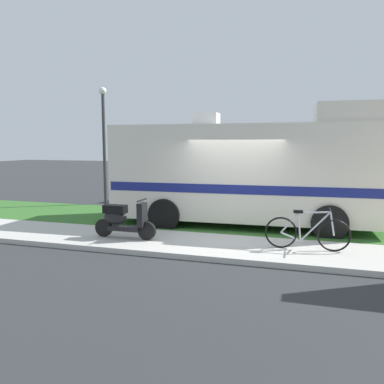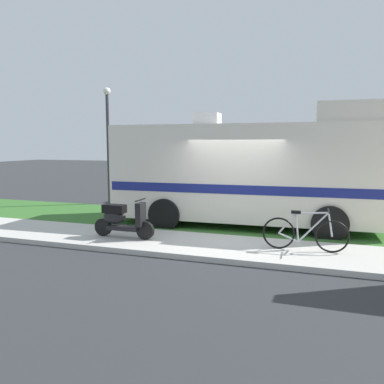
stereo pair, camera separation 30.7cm
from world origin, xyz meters
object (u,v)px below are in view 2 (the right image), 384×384
Objects in this scene: street_lamp_post at (108,135)px; motorhome_rv at (249,171)px; bicycle at (305,233)px; pickup_truck_near at (212,178)px; scooter at (121,219)px.

motorhome_rv is at bearing -20.39° from street_lamp_post.
pickup_truck_near is (-3.93, 6.69, 0.49)m from bicycle.
bicycle is (4.28, 0.20, -0.07)m from scooter.
bicycle is 0.40× the size of street_lamp_post.
pickup_truck_near is at bearing 120.45° from bicycle.
bicycle is 0.34× the size of pickup_truck_near.
street_lamp_post reaches higher than bicycle.
motorhome_rv is 3.23m from bicycle.
bicycle is 9.14m from street_lamp_post.
motorhome_rv reaches higher than scooter.
street_lamp_post is at bearing 123.51° from scooter.
street_lamp_post is at bearing 159.61° from motorhome_rv.
motorhome_rv reaches higher than bicycle.
bicycle is at bearing -31.99° from street_lamp_post.
scooter is 0.89× the size of bicycle.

